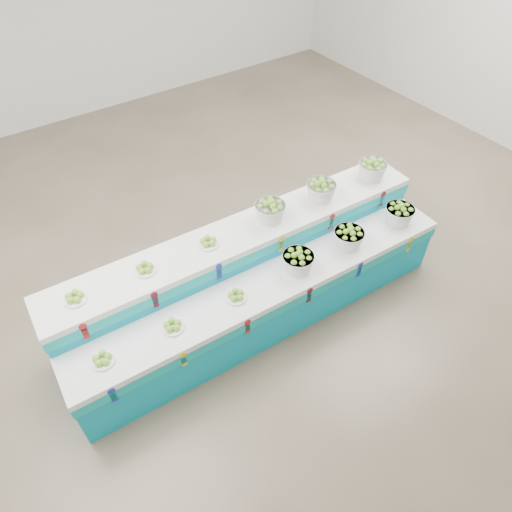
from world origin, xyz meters
name	(u,v)px	position (x,y,z in m)	size (l,w,h in m)	color
ground	(257,258)	(0.00, 0.00, 0.00)	(10.00, 10.00, 0.00)	brown
display_stand	(256,279)	(-0.49, -0.68, 0.51)	(4.35, 1.12, 1.02)	#0A99BA
plate_lower_left	(102,359)	(-2.27, -0.87, 0.76)	(0.22, 0.22, 0.09)	white
plate_lower_mid	(172,325)	(-1.60, -0.90, 0.76)	(0.22, 0.22, 0.09)	white
plate_lower_right	(236,295)	(-0.91, -0.93, 0.76)	(0.22, 0.22, 0.09)	white
basket_lower_left	(298,261)	(-0.16, -0.96, 0.84)	(0.33, 0.33, 0.24)	silver
basket_lower_mid	(349,237)	(0.52, -0.99, 0.84)	(0.33, 0.33, 0.24)	silver
basket_lower_right	(399,214)	(1.28, -1.03, 0.84)	(0.33, 0.33, 0.24)	silver
plate_upper_left	(74,297)	(-2.25, -0.33, 1.06)	(0.22, 0.22, 0.09)	white
plate_upper_mid	(145,268)	(-1.57, -0.36, 1.06)	(0.22, 0.22, 0.09)	white
plate_upper_right	(208,242)	(-0.88, -0.39, 1.06)	(0.22, 0.22, 0.09)	white
basket_upper_left	(270,211)	(-0.14, -0.43, 1.14)	(0.33, 0.33, 0.24)	silver
basket_upper_mid	(321,190)	(0.55, -0.46, 1.14)	(0.33, 0.33, 0.24)	silver
basket_upper_right	(372,169)	(1.31, -0.49, 1.14)	(0.33, 0.33, 0.24)	silver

